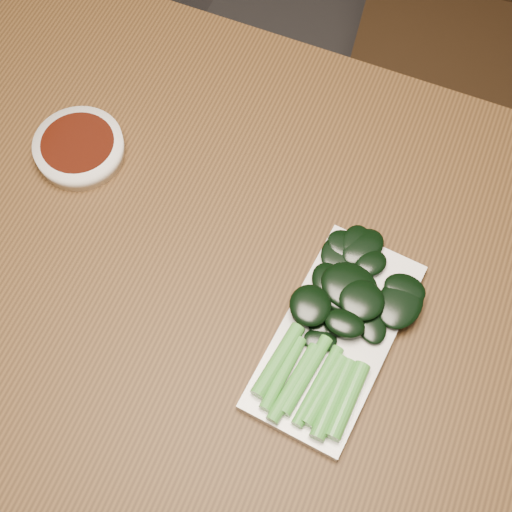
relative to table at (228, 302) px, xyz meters
name	(u,v)px	position (x,y,z in m)	size (l,w,h in m)	color
ground	(239,416)	(0.00, 0.00, -0.68)	(6.00, 6.00, 0.00)	#2A2828
table	(228,302)	(0.00, 0.00, 0.00)	(1.40, 0.80, 0.75)	#452C13
chair_far	(460,11)	(0.14, 0.83, -0.19)	(0.43, 0.43, 0.89)	black
sauce_bowl	(79,148)	(-0.26, 0.10, 0.09)	(0.12, 0.12, 0.03)	white
serving_plate	(335,335)	(0.15, -0.02, 0.08)	(0.15, 0.28, 0.01)	white
gai_lan	(339,323)	(0.15, -0.01, 0.10)	(0.16, 0.28, 0.03)	green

